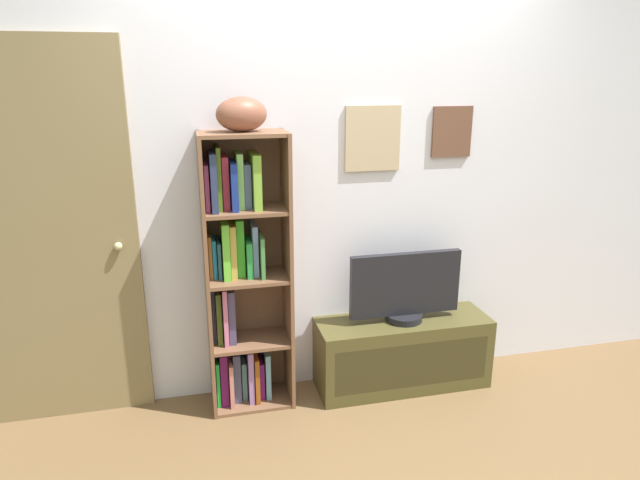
{
  "coord_description": "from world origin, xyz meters",
  "views": [
    {
      "loc": [
        -0.83,
        -1.96,
        1.87
      ],
      "look_at": [
        -0.16,
        0.85,
        1.0
      ],
      "focal_mm": 31.47,
      "sensor_mm": 36.0,
      "label": 1
    }
  ],
  "objects_px": {
    "tv_stand": "(402,352)",
    "bookshelf": "(240,278)",
    "football": "(242,114)",
    "television": "(405,288)",
    "door": "(51,241)"
  },
  "relations": [
    {
      "from": "tv_stand",
      "to": "door",
      "type": "relative_size",
      "value": 0.51
    },
    {
      "from": "football",
      "to": "television",
      "type": "xyz_separation_m",
      "value": [
        0.92,
        -0.03,
        -1.02
      ]
    },
    {
      "from": "bookshelf",
      "to": "tv_stand",
      "type": "relative_size",
      "value": 1.5
    },
    {
      "from": "tv_stand",
      "to": "television",
      "type": "relative_size",
      "value": 1.56
    },
    {
      "from": "tv_stand",
      "to": "door",
      "type": "xyz_separation_m",
      "value": [
        -1.92,
        0.15,
        0.81
      ]
    },
    {
      "from": "bookshelf",
      "to": "television",
      "type": "bearing_deg",
      "value": -3.66
    },
    {
      "from": "tv_stand",
      "to": "bookshelf",
      "type": "bearing_deg",
      "value": 176.27
    },
    {
      "from": "football",
      "to": "tv_stand",
      "type": "xyz_separation_m",
      "value": [
        0.92,
        -0.03,
        -1.44
      ]
    },
    {
      "from": "tv_stand",
      "to": "television",
      "type": "bearing_deg",
      "value": 90.0
    },
    {
      "from": "football",
      "to": "tv_stand",
      "type": "distance_m",
      "value": 1.71
    },
    {
      "from": "bookshelf",
      "to": "football",
      "type": "relative_size",
      "value": 5.93
    },
    {
      "from": "bookshelf",
      "to": "door",
      "type": "relative_size",
      "value": 0.77
    },
    {
      "from": "football",
      "to": "door",
      "type": "relative_size",
      "value": 0.13
    },
    {
      "from": "television",
      "to": "door",
      "type": "relative_size",
      "value": 0.33
    },
    {
      "from": "football",
      "to": "television",
      "type": "bearing_deg",
      "value": -1.84
    }
  ]
}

